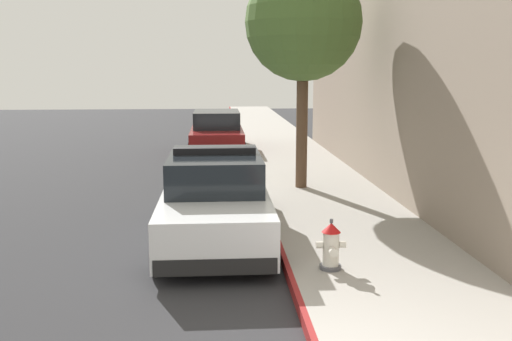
% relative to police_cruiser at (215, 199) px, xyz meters
% --- Properties ---
extents(ground_plane, '(33.51, 60.00, 0.20)m').
position_rel_police_cruiser_xyz_m(ground_plane, '(-3.42, 4.58, -0.84)').
color(ground_plane, '#2B2B2D').
extents(sidewalk_pavement, '(2.91, 60.00, 0.17)m').
position_rel_police_cruiser_xyz_m(sidewalk_pavement, '(2.58, 4.58, -0.66)').
color(sidewalk_pavement, '#9E9991').
rests_on(sidewalk_pavement, ground).
extents(curb_painted_edge, '(0.08, 60.00, 0.17)m').
position_rel_police_cruiser_xyz_m(curb_painted_edge, '(1.08, 4.58, -0.66)').
color(curb_painted_edge, maroon).
rests_on(curb_painted_edge, ground).
extents(police_cruiser, '(1.94, 4.84, 1.68)m').
position_rel_police_cruiser_xyz_m(police_cruiser, '(0.00, 0.00, 0.00)').
color(police_cruiser, white).
rests_on(police_cruiser, ground).
extents(parked_car_silver_ahead, '(1.94, 4.84, 1.56)m').
position_rel_police_cruiser_xyz_m(parked_car_silver_ahead, '(0.04, 10.68, -0.00)').
color(parked_car_silver_ahead, maroon).
rests_on(parked_car_silver_ahead, ground).
extents(fire_hydrant, '(0.44, 0.40, 0.76)m').
position_rel_police_cruiser_xyz_m(fire_hydrant, '(1.69, -2.21, -0.23)').
color(fire_hydrant, '#4C4C51').
rests_on(fire_hydrant, sidewalk_pavement).
extents(street_tree, '(2.79, 2.79, 5.39)m').
position_rel_police_cruiser_xyz_m(street_tree, '(2.13, 3.69, 3.40)').
color(street_tree, brown).
rests_on(street_tree, sidewalk_pavement).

